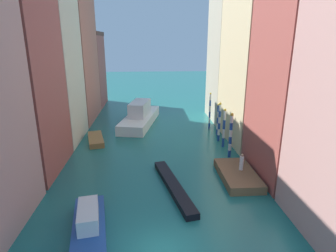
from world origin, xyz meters
TOP-DOWN VIEW (x-y plane):
  - ground_plane at (0.00, 24.50)m, footprint 154.00×154.00m
  - building_left_1 at (-12.49, 12.17)m, footprint 6.87×8.61m
  - building_left_2 at (-12.49, 20.69)m, footprint 6.87×8.40m
  - building_left_3 at (-12.49, 30.89)m, footprint 6.87×11.43m
  - building_left_4 at (-12.49, 40.68)m, footprint 6.87×8.20m
  - building_right_1 at (12.49, 9.47)m, footprint 6.87×8.27m
  - building_right_2 at (12.49, 19.37)m, footprint 6.87×11.27m
  - building_right_3 at (12.49, 29.22)m, footprint 6.87×8.61m
  - waterfront_dock at (7.30, 8.89)m, footprint 3.03×5.96m
  - person_on_dock at (7.67, 9.17)m, footprint 0.36×0.36m
  - mooring_pole_0 at (7.94, 13.87)m, footprint 0.35×0.35m
  - mooring_pole_1 at (8.03, 16.88)m, footprint 0.31×0.31m
  - mooring_pole_2 at (7.98, 18.92)m, footprint 0.32×0.32m
  - mooring_pole_3 at (8.36, 21.23)m, footprint 0.28×0.28m
  - mooring_pole_4 at (7.89, 24.02)m, footprint 0.26×0.26m
  - vaporetto_white at (-1.94, 27.10)m, footprint 6.11×12.89m
  - gondola_black at (1.36, 7.47)m, footprint 2.97×9.25m
  - motorboat_0 at (-4.54, 2.06)m, footprint 3.06×6.56m
  - motorboat_1 at (-7.21, 19.59)m, footprint 2.81×5.29m

SIDE VIEW (x-z plane):
  - ground_plane at x=0.00m, z-range 0.00..0.00m
  - gondola_black at x=1.36m, z-range 0.00..0.52m
  - motorboat_1 at x=-7.21m, z-range 0.00..0.64m
  - waterfront_dock at x=7.30m, z-range 0.00..0.74m
  - motorboat_0 at x=-4.54m, z-range -0.28..1.67m
  - vaporetto_white at x=-1.94m, z-range -0.54..2.87m
  - person_on_dock at x=7.67m, z-range 0.68..2.24m
  - mooring_pole_3 at x=8.36m, z-range 0.04..4.27m
  - mooring_pole_1 at x=8.03m, z-range 0.05..4.67m
  - mooring_pole_2 at x=7.98m, z-range 0.05..4.94m
  - mooring_pole_0 at x=7.94m, z-range 0.05..4.93m
  - mooring_pole_4 at x=7.89m, z-range 0.04..5.20m
  - building_left_4 at x=-12.49m, z-range 0.01..13.55m
  - building_right_1 at x=12.49m, z-range 0.01..17.40m
  - building_left_1 at x=-12.49m, z-range 0.01..18.87m
  - building_left_3 at x=-12.49m, z-range 0.01..20.03m
  - building_left_2 at x=-12.49m, z-range 0.01..20.45m
  - building_right_3 at x=12.49m, z-range 0.01..20.81m
  - building_right_2 at x=12.49m, z-range 0.01..20.86m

